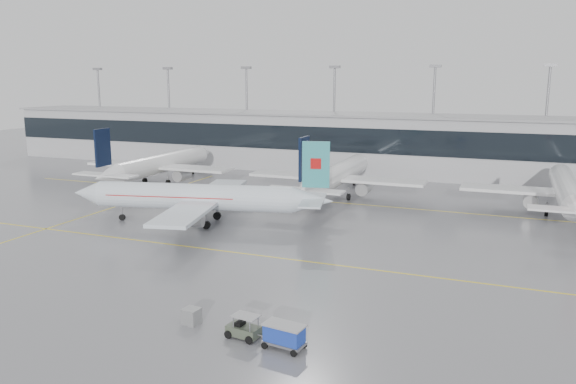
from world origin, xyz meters
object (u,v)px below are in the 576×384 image
at_px(air_canada_jet, 203,197).
at_px(baggage_tug, 244,330).
at_px(gse_unit, 191,316).
at_px(baggage_cart, 284,334).

xyz_separation_m(air_canada_jet, baggage_tug, (20.57, -29.31, -3.05)).
distance_m(baggage_tug, gse_unit, 5.12).
height_order(air_canada_jet, baggage_cart, air_canada_jet).
height_order(baggage_cart, gse_unit, baggage_cart).
bearing_deg(baggage_tug, baggage_cart, -0.00).
bearing_deg(gse_unit, air_canada_jet, 125.08).
relative_size(air_canada_jet, baggage_tug, 9.37).
relative_size(baggage_tug, gse_unit, 2.99).
bearing_deg(air_canada_jet, baggage_cart, 116.34).
height_order(air_canada_jet, gse_unit, air_canada_jet).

